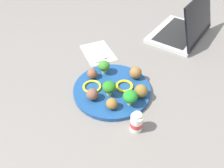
{
  "coord_description": "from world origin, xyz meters",
  "views": [
    {
      "loc": [
        0.52,
        -0.18,
        0.55
      ],
      "look_at": [
        0.0,
        0.0,
        0.04
      ],
      "focal_mm": 34.05,
      "sensor_mm": 36.0,
      "label": 1
    }
  ],
  "objects_px": {
    "pepper_ring_front_left": "(92,87)",
    "meatball_back_right": "(112,104)",
    "broccoli_floret_near_rim": "(104,66)",
    "meatball_far_rim": "(141,91)",
    "broccoli_floret_back_left": "(109,87)",
    "plate": "(112,90)",
    "yogurt_bottle": "(136,122)",
    "napkin": "(98,52)",
    "fork": "(102,52)",
    "broccoli_floret_mid_left": "(130,97)",
    "laptop": "(184,29)",
    "pepper_ring_mid_right": "(124,86)",
    "knife": "(95,53)",
    "meatball_center": "(136,73)",
    "meatball_front_right": "(92,74)",
    "meatball_mid_right": "(92,94)"
  },
  "relations": [
    {
      "from": "pepper_ring_front_left",
      "to": "meatball_back_right",
      "type": "bearing_deg",
      "value": 17.23
    },
    {
      "from": "meatball_front_right",
      "to": "napkin",
      "type": "height_order",
      "value": "meatball_front_right"
    },
    {
      "from": "pepper_ring_mid_right",
      "to": "meatball_center",
      "type": "bearing_deg",
      "value": 121.14
    },
    {
      "from": "broccoli_floret_near_rim",
      "to": "meatball_back_right",
      "type": "height_order",
      "value": "broccoli_floret_near_rim"
    },
    {
      "from": "meatball_mid_right",
      "to": "broccoli_floret_back_left",
      "type": "bearing_deg",
      "value": 89.29
    },
    {
      "from": "broccoli_floret_near_rim",
      "to": "broccoli_floret_mid_left",
      "type": "bearing_deg",
      "value": 9.25
    },
    {
      "from": "broccoli_floret_mid_left",
      "to": "pepper_ring_front_left",
      "type": "height_order",
      "value": "broccoli_floret_mid_left"
    },
    {
      "from": "meatball_back_right",
      "to": "meatball_mid_right",
      "type": "xyz_separation_m",
      "value": [
        -0.06,
        -0.05,
        0.0
      ]
    },
    {
      "from": "broccoli_floret_near_rim",
      "to": "meatball_mid_right",
      "type": "xyz_separation_m",
      "value": [
        0.12,
        -0.08,
        -0.01
      ]
    },
    {
      "from": "meatball_center",
      "to": "knife",
      "type": "xyz_separation_m",
      "value": [
        -0.22,
        -0.1,
        -0.03
      ]
    },
    {
      "from": "meatball_mid_right",
      "to": "napkin",
      "type": "relative_size",
      "value": 0.24
    },
    {
      "from": "plate",
      "to": "meatball_back_right",
      "type": "bearing_deg",
      "value": -19.9
    },
    {
      "from": "broccoli_floret_mid_left",
      "to": "laptop",
      "type": "height_order",
      "value": "laptop"
    },
    {
      "from": "napkin",
      "to": "broccoli_floret_near_rim",
      "type": "bearing_deg",
      "value": -8.35
    },
    {
      "from": "broccoli_floret_near_rim",
      "to": "plate",
      "type": "bearing_deg",
      "value": 0.52
    },
    {
      "from": "pepper_ring_front_left",
      "to": "knife",
      "type": "bearing_deg",
      "value": 161.71
    },
    {
      "from": "pepper_ring_mid_right",
      "to": "yogurt_bottle",
      "type": "height_order",
      "value": "yogurt_bottle"
    },
    {
      "from": "broccoli_floret_back_left",
      "to": "fork",
      "type": "height_order",
      "value": "broccoli_floret_back_left"
    },
    {
      "from": "broccoli_floret_mid_left",
      "to": "fork",
      "type": "height_order",
      "value": "broccoli_floret_mid_left"
    },
    {
      "from": "laptop",
      "to": "meatball_front_right",
      "type": "bearing_deg",
      "value": -71.71
    },
    {
      "from": "plate",
      "to": "yogurt_bottle",
      "type": "relative_size",
      "value": 3.99
    },
    {
      "from": "plate",
      "to": "broccoli_floret_mid_left",
      "type": "relative_size",
      "value": 4.92
    },
    {
      "from": "broccoli_floret_mid_left",
      "to": "pepper_ring_mid_right",
      "type": "bearing_deg",
      "value": 169.58
    },
    {
      "from": "broccoli_floret_mid_left",
      "to": "meatball_front_right",
      "type": "height_order",
      "value": "broccoli_floret_mid_left"
    },
    {
      "from": "broccoli_floret_back_left",
      "to": "fork",
      "type": "distance_m",
      "value": 0.28
    },
    {
      "from": "meatball_center",
      "to": "napkin",
      "type": "bearing_deg",
      "value": -160.41
    },
    {
      "from": "pepper_ring_mid_right",
      "to": "fork",
      "type": "xyz_separation_m",
      "value": [
        -0.25,
        -0.0,
        -0.01
      ]
    },
    {
      "from": "fork",
      "to": "pepper_ring_front_left",
      "type": "bearing_deg",
      "value": -26.3
    },
    {
      "from": "broccoli_floret_near_rim",
      "to": "meatball_far_rim",
      "type": "bearing_deg",
      "value": 27.02
    },
    {
      "from": "meatball_center",
      "to": "fork",
      "type": "distance_m",
      "value": 0.23
    },
    {
      "from": "plate",
      "to": "fork",
      "type": "distance_m",
      "value": 0.25
    },
    {
      "from": "napkin",
      "to": "broccoli_floret_back_left",
      "type": "bearing_deg",
      "value": -8.68
    },
    {
      "from": "napkin",
      "to": "yogurt_bottle",
      "type": "bearing_deg",
      "value": -1.14
    },
    {
      "from": "meatball_back_right",
      "to": "fork",
      "type": "distance_m",
      "value": 0.34
    },
    {
      "from": "broccoli_floret_near_rim",
      "to": "meatball_front_right",
      "type": "height_order",
      "value": "broccoli_floret_near_rim"
    },
    {
      "from": "broccoli_floret_back_left",
      "to": "broccoli_floret_near_rim",
      "type": "relative_size",
      "value": 1.06
    },
    {
      "from": "meatball_far_rim",
      "to": "fork",
      "type": "relative_size",
      "value": 0.38
    },
    {
      "from": "plate",
      "to": "meatball_back_right",
      "type": "distance_m",
      "value": 0.1
    },
    {
      "from": "broccoli_floret_back_left",
      "to": "broccoli_floret_mid_left",
      "type": "height_order",
      "value": "same"
    },
    {
      "from": "broccoli_floret_near_rim",
      "to": "yogurt_bottle",
      "type": "relative_size",
      "value": 0.75
    },
    {
      "from": "broccoli_floret_back_left",
      "to": "pepper_ring_front_left",
      "type": "height_order",
      "value": "broccoli_floret_back_left"
    },
    {
      "from": "broccoli_floret_back_left",
      "to": "meatball_far_rim",
      "type": "bearing_deg",
      "value": 67.89
    },
    {
      "from": "broccoli_floret_mid_left",
      "to": "meatball_far_rim",
      "type": "bearing_deg",
      "value": 115.63
    },
    {
      "from": "broccoli_floret_mid_left",
      "to": "meatball_mid_right",
      "type": "distance_m",
      "value": 0.13
    },
    {
      "from": "knife",
      "to": "fork",
      "type": "bearing_deg",
      "value": 92.58
    },
    {
      "from": "pepper_ring_front_left",
      "to": "fork",
      "type": "height_order",
      "value": "pepper_ring_front_left"
    },
    {
      "from": "plate",
      "to": "fork",
      "type": "bearing_deg",
      "value": 170.55
    },
    {
      "from": "meatball_far_rim",
      "to": "meatball_mid_right",
      "type": "height_order",
      "value": "meatball_far_rim"
    },
    {
      "from": "broccoli_floret_near_rim",
      "to": "laptop",
      "type": "bearing_deg",
      "value": 108.82
    },
    {
      "from": "meatball_mid_right",
      "to": "laptop",
      "type": "distance_m",
      "value": 0.61
    }
  ]
}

